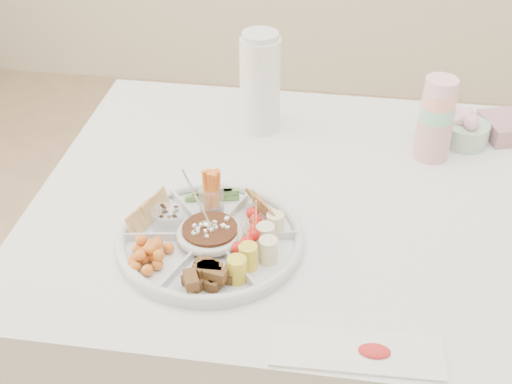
# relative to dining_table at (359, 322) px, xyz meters

# --- Properties ---
(dining_table) EXTENTS (1.52, 1.02, 0.76)m
(dining_table) POSITION_rel_dining_table_xyz_m (0.00, 0.00, 0.00)
(dining_table) COLOR white
(dining_table) RESTS_ON floor
(party_tray) EXTENTS (0.44, 0.44, 0.04)m
(party_tray) POSITION_rel_dining_table_xyz_m (-0.33, -0.20, 0.40)
(party_tray) COLOR white
(party_tray) RESTS_ON dining_table
(bean_dip) EXTENTS (0.13, 0.13, 0.04)m
(bean_dip) POSITION_rel_dining_table_xyz_m (-0.33, -0.20, 0.41)
(bean_dip) COLOR #542F1D
(bean_dip) RESTS_ON party_tray
(tortillas) EXTENTS (0.11, 0.11, 0.06)m
(tortillas) POSITION_rel_dining_table_xyz_m (-0.23, -0.12, 0.42)
(tortillas) COLOR #AB764A
(tortillas) RESTS_ON party_tray
(carrot_cucumber) EXTENTS (0.12, 0.12, 0.10)m
(carrot_cucumber) POSITION_rel_dining_table_xyz_m (-0.35, -0.07, 0.44)
(carrot_cucumber) COLOR orange
(carrot_cucumber) RESTS_ON party_tray
(pita_raisins) EXTENTS (0.11, 0.11, 0.05)m
(pita_raisins) POSITION_rel_dining_table_xyz_m (-0.45, -0.16, 0.42)
(pita_raisins) COLOR tan
(pita_raisins) RESTS_ON party_tray
(cherries) EXTENTS (0.12, 0.12, 0.04)m
(cherries) POSITION_rel_dining_table_xyz_m (-0.43, -0.28, 0.42)
(cherries) COLOR #FFAB45
(cherries) RESTS_ON party_tray
(granola_chunks) EXTENTS (0.13, 0.13, 0.05)m
(granola_chunks) POSITION_rel_dining_table_xyz_m (-0.31, -0.33, 0.42)
(granola_chunks) COLOR brown
(granola_chunks) RESTS_ON party_tray
(banana_tomato) EXTENTS (0.14, 0.14, 0.10)m
(banana_tomato) POSITION_rel_dining_table_xyz_m (-0.21, -0.25, 0.44)
(banana_tomato) COLOR #F7F397
(banana_tomato) RESTS_ON party_tray
(cup_stack) EXTENTS (0.10, 0.10, 0.24)m
(cup_stack) POSITION_rel_dining_table_xyz_m (0.14, 0.22, 0.50)
(cup_stack) COLOR #AAC4A0
(cup_stack) RESTS_ON dining_table
(thermos) EXTENTS (0.10, 0.10, 0.27)m
(thermos) POSITION_rel_dining_table_xyz_m (-0.30, 0.30, 0.51)
(thermos) COLOR white
(thermos) RESTS_ON dining_table
(flower_bowl) EXTENTS (0.13, 0.13, 0.08)m
(flower_bowl) POSITION_rel_dining_table_xyz_m (0.22, 0.29, 0.42)
(flower_bowl) COLOR #99CEB5
(flower_bowl) RESTS_ON dining_table
(napkin_stack) EXTENTS (0.18, 0.17, 0.05)m
(napkin_stack) POSITION_rel_dining_table_xyz_m (0.35, 0.36, 0.40)
(napkin_stack) COLOR #B37E8A
(napkin_stack) RESTS_ON dining_table
(placemat) EXTENTS (0.30, 0.11, 0.01)m
(placemat) POSITION_rel_dining_table_xyz_m (-0.02, -0.45, 0.38)
(placemat) COLOR white
(placemat) RESTS_ON dining_table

